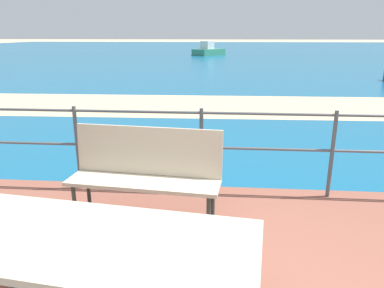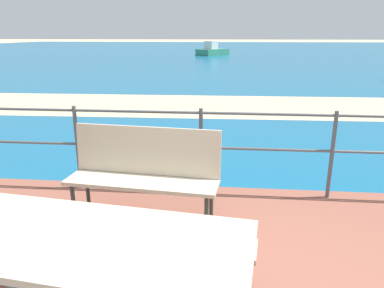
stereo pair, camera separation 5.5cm
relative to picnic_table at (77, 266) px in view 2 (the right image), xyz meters
The scene contains 6 objects.
sea_water 39.96m from the picnic_table, 89.29° to the left, with size 90.00×90.00×0.01m, color #145B84.
beach_strip 8.17m from the picnic_table, 86.50° to the left, with size 54.00×3.24×0.01m, color tan.
picnic_table is the anchor object (origin of this frame).
park_bench 1.64m from the picnic_table, 90.00° to the left, with size 1.51×0.56×0.95m.
railing_fence 2.43m from the picnic_table, 78.18° to the left, with size 5.94×0.04×1.02m.
boat_far 31.88m from the picnic_table, 91.05° to the left, with size 2.98×3.34×1.23m.
Camera 2 is at (0.29, -1.57, 1.88)m, focal length 34.10 mm.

